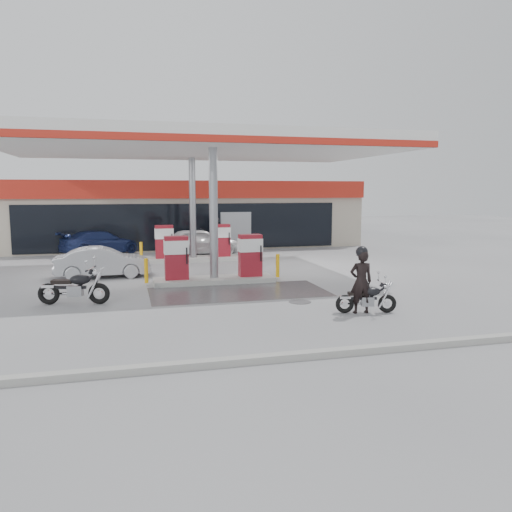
% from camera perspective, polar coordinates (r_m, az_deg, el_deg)
% --- Properties ---
extents(ground, '(90.00, 90.00, 0.00)m').
position_cam_1_polar(ground, '(16.97, -3.64, -4.20)').
color(ground, gray).
rests_on(ground, ground).
extents(wet_patch, '(6.00, 3.00, 0.00)m').
position_cam_1_polar(wet_patch, '(17.07, -1.99, -4.12)').
color(wet_patch, '#4C4C4F').
rests_on(wet_patch, ground).
extents(drain_cover, '(0.70, 0.70, 0.01)m').
position_cam_1_polar(drain_cover, '(15.60, 5.04, -5.25)').
color(drain_cover, '#38383A').
rests_on(drain_cover, ground).
extents(kerb, '(28.00, 0.25, 0.15)m').
position_cam_1_polar(kerb, '(10.40, 3.87, -11.40)').
color(kerb, gray).
rests_on(kerb, ground).
extents(store_building, '(22.00, 8.22, 4.00)m').
position_cam_1_polar(store_building, '(32.45, -9.04, 4.88)').
color(store_building, '#ACA390').
rests_on(store_building, ground).
extents(canopy, '(16.00, 10.02, 5.51)m').
position_cam_1_polar(canopy, '(21.63, -6.34, 12.31)').
color(canopy, silver).
rests_on(canopy, ground).
extents(pump_island_near, '(5.14, 1.30, 1.78)m').
position_cam_1_polar(pump_island_near, '(18.79, -4.82, -0.88)').
color(pump_island_near, '#9E9E99').
rests_on(pump_island_near, ground).
extents(pump_island_far, '(5.14, 1.30, 1.78)m').
position_cam_1_polar(pump_island_far, '(24.68, -7.19, 1.09)').
color(pump_island_far, '#9E9E99').
rests_on(pump_island_far, ground).
extents(main_motorcycle, '(1.72, 0.75, 0.89)m').
position_cam_1_polar(main_motorcycle, '(14.46, 12.59, -4.84)').
color(main_motorcycle, black).
rests_on(main_motorcycle, ground).
extents(biker_main, '(0.69, 0.49, 1.79)m').
position_cam_1_polar(biker_main, '(14.31, 11.92, -2.90)').
color(biker_main, black).
rests_on(biker_main, ground).
extents(parked_motorcycle, '(2.15, 0.94, 1.12)m').
position_cam_1_polar(parked_motorcycle, '(16.11, -19.98, -3.49)').
color(parked_motorcycle, black).
rests_on(parked_motorcycle, ground).
extents(sedan_white, '(4.40, 2.19, 1.44)m').
position_cam_1_polar(sedan_white, '(26.93, -6.47, 1.66)').
color(sedan_white, silver).
rests_on(sedan_white, ground).
extents(attendant, '(0.78, 0.96, 1.86)m').
position_cam_1_polar(attendant, '(27.66, -4.55, 2.27)').
color(attendant, slate).
rests_on(attendant, ground).
extents(hatchback_silver, '(3.73, 1.39, 1.22)m').
position_cam_1_polar(hatchback_silver, '(20.74, -17.09, -0.67)').
color(hatchback_silver, '#AAADB2').
rests_on(hatchback_silver, ground).
extents(parked_car_left, '(4.76, 3.48, 1.28)m').
position_cam_1_polar(parked_car_left, '(28.49, -17.25, 1.53)').
color(parked_car_left, navy).
rests_on(parked_car_left, ground).
extents(biker_walking, '(1.19, 0.74, 1.88)m').
position_cam_1_polar(biker_walking, '(27.05, -4.55, 2.18)').
color(biker_walking, black).
rests_on(biker_walking, ground).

